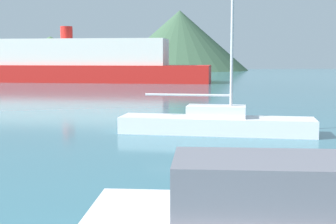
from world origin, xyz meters
TOP-DOWN VIEW (x-y plane):
  - sailboat_inner at (2.88, 16.36)m, footprint 8.10×3.89m
  - ferry_distant at (-7.12, 58.54)m, footprint 36.67×15.06m
  - hill_west at (-14.83, 102.60)m, footprint 29.74×29.74m
  - hill_central at (14.74, 110.66)m, footprint 33.01×33.01m

SIDE VIEW (x-z plane):
  - sailboat_inner at x=2.88m, z-range -4.37..5.32m
  - ferry_distant at x=-7.12m, z-range -1.13..5.87m
  - hill_west at x=-14.83m, z-range 0.00..7.62m
  - hill_central at x=14.74m, z-range 0.00..14.32m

